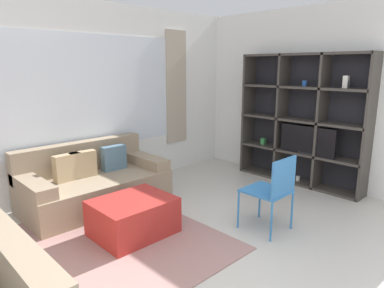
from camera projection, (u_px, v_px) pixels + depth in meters
name	position (u px, v px, depth m)	size (l,w,h in m)	color
wall_back	(86.00, 99.00, 4.82)	(6.59, 0.11, 2.70)	white
wall_right	(292.00, 95.00, 5.51)	(0.07, 4.45, 2.70)	white
area_rug	(79.00, 256.00, 3.33)	(2.72, 2.25, 0.01)	gray
shelving_unit	(302.00, 121.00, 5.26)	(0.34, 2.02, 2.00)	#232328
couch_main	(94.00, 183.00, 4.54)	(1.83, 0.96, 0.80)	gray
ottoman	(133.00, 217.00, 3.73)	(0.82, 0.67, 0.41)	#A82823
folding_chair	(273.00, 187.00, 3.74)	(0.44, 0.46, 0.86)	#3375B7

